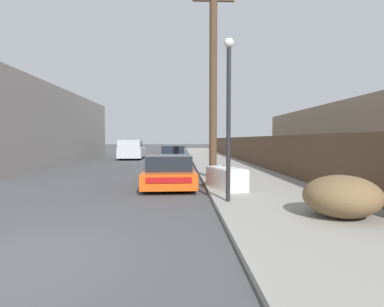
# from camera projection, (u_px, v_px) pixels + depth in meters

# --- Properties ---
(ground_plane) EXTENTS (220.00, 220.00, 0.00)m
(ground_plane) POSITION_uv_depth(u_px,v_px,m) (24.00, 264.00, 4.37)
(ground_plane) COLOR #444447
(sidewalk_curb) EXTENTS (4.20, 63.00, 0.12)m
(sidewalk_curb) POSITION_uv_depth(u_px,v_px,m) (213.00, 158.00, 28.02)
(sidewalk_curb) COLOR gray
(sidewalk_curb) RESTS_ON ground
(discarded_fridge) EXTENTS (1.26, 1.98, 0.75)m
(discarded_fridge) POSITION_uv_depth(u_px,v_px,m) (226.00, 178.00, 10.29)
(discarded_fridge) COLOR white
(discarded_fridge) RESTS_ON sidewalk_curb
(parked_sports_car_red) EXTENTS (2.03, 4.10, 1.22)m
(parked_sports_car_red) POSITION_uv_depth(u_px,v_px,m) (169.00, 172.00, 11.48)
(parked_sports_car_red) COLOR #E05114
(parked_sports_car_red) RESTS_ON ground
(car_parked_mid) EXTENTS (1.92, 4.18, 1.39)m
(car_parked_mid) POSITION_uv_depth(u_px,v_px,m) (174.00, 156.00, 20.85)
(car_parked_mid) COLOR #2D478C
(car_parked_mid) RESTS_ON ground
(pickup_truck) EXTENTS (2.30, 5.61, 1.78)m
(pickup_truck) POSITION_uv_depth(u_px,v_px,m) (132.00, 150.00, 27.60)
(pickup_truck) COLOR silver
(pickup_truck) RESTS_ON ground
(utility_pole) EXTENTS (1.80, 0.34, 8.57)m
(utility_pole) POSITION_uv_depth(u_px,v_px,m) (213.00, 78.00, 13.04)
(utility_pole) COLOR #4C3826
(utility_pole) RESTS_ON sidewalk_curb
(street_lamp) EXTENTS (0.26, 0.26, 4.40)m
(street_lamp) POSITION_uv_depth(u_px,v_px,m) (229.00, 107.00, 8.08)
(street_lamp) COLOR #232326
(street_lamp) RESTS_ON sidewalk_curb
(brush_pile) EXTENTS (1.64, 1.54, 0.92)m
(brush_pile) POSITION_uv_depth(u_px,v_px,m) (342.00, 196.00, 6.51)
(brush_pile) COLOR brown
(brush_pile) RESTS_ON sidewalk_curb
(wooden_fence) EXTENTS (0.08, 40.24, 1.89)m
(wooden_fence) POSITION_uv_depth(u_px,v_px,m) (242.00, 149.00, 24.52)
(wooden_fence) COLOR brown
(wooden_fence) RESTS_ON sidewalk_curb
(building_left_block) EXTENTS (7.00, 18.75, 5.31)m
(building_left_block) POSITION_uv_depth(u_px,v_px,m) (26.00, 128.00, 22.36)
(building_left_block) COLOR gray
(building_left_block) RESTS_ON ground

